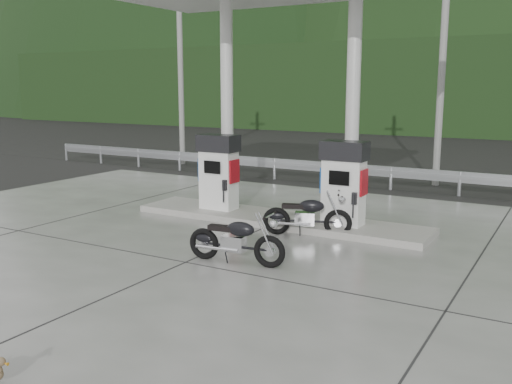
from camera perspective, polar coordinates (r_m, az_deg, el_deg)
The scene contains 14 objects.
ground at distance 11.09m, azimuth -3.94°, elevation -5.77°, with size 160.00×160.00×0.00m, color black.
forecourt_apron at distance 11.08m, azimuth -3.94°, elevation -5.72°, with size 18.00×14.00×0.02m, color slate.
pump_island at distance 13.14m, azimuth 2.13°, elevation -2.72°, with size 7.00×1.40×0.15m, color #98958E.
gas_pump_left at distance 13.76m, azimuth -3.75°, elevation 2.01°, with size 0.95×0.55×1.80m, color white, non-canonical shape.
gas_pump_right at distance 12.30m, azimuth 8.77°, elevation 0.88°, with size 0.95×0.55×1.80m, color white, non-canonical shape.
canopy_column_left at distance 13.95m, azimuth -2.91°, elevation 8.73°, with size 0.30×0.30×5.00m, color silver.
canopy_column_right at distance 12.51m, azimuth 9.65°, elevation 8.39°, with size 0.30×0.30×5.00m, color silver.
guardrail at distance 18.00m, azimuth 10.34°, elevation 2.73°, with size 26.00×0.16×1.42m, color #A6AAAE, non-canonical shape.
road at distance 21.40m, azimuth 13.44°, elevation 1.93°, with size 60.00×7.00×0.01m, color black.
utility_pole_a at distance 23.04m, azimuth -7.57°, elevation 12.69°, with size 0.22×0.22×8.00m, color gray.
utility_pole_b at distance 18.76m, azimuth 18.18°, elevation 12.77°, with size 0.22×0.22×8.00m, color gray.
tree_band at distance 39.28m, azimuth 21.50°, elevation 9.70°, with size 80.00×6.00×6.00m, color black.
motorcycle_left at distance 10.08m, azimuth -2.02°, elevation -4.88°, with size 1.73×0.55×0.82m, color black, non-canonical shape.
motorcycle_right at distance 11.97m, azimuth 5.13°, elevation -2.41°, with size 1.75×0.55×0.83m, color black, non-canonical shape.
Camera 1 is at (5.94, -8.82, 3.12)m, focal length 40.00 mm.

